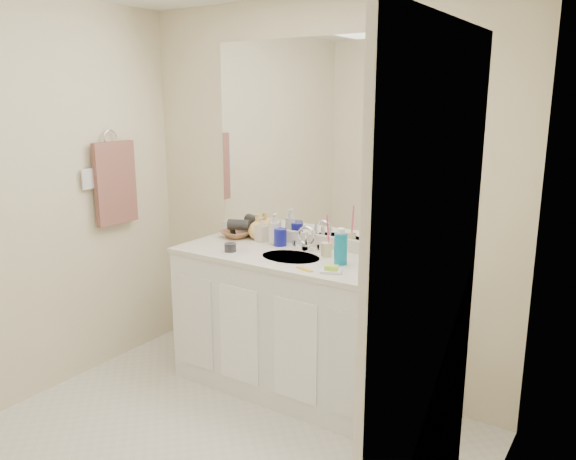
# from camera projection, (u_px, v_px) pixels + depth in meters

# --- Properties ---
(wall_back) EXTENTS (2.60, 0.02, 2.40)m
(wall_back) POSITION_uv_depth(u_px,v_px,m) (316.00, 197.00, 3.52)
(wall_back) COLOR beige
(wall_back) RESTS_ON floor
(wall_left) EXTENTS (0.02, 2.60, 2.40)m
(wall_left) POSITION_uv_depth(u_px,v_px,m) (0.00, 208.00, 3.16)
(wall_left) COLOR beige
(wall_left) RESTS_ON floor
(wall_right) EXTENTS (0.02, 2.60, 2.40)m
(wall_right) POSITION_uv_depth(u_px,v_px,m) (463.00, 295.00, 1.77)
(wall_right) COLOR beige
(wall_right) RESTS_ON floor
(vanity_cabinet) EXTENTS (1.50, 0.55, 0.85)m
(vanity_cabinet) POSITION_uv_depth(u_px,v_px,m) (292.00, 326.00, 3.47)
(vanity_cabinet) COLOR white
(vanity_cabinet) RESTS_ON floor
(countertop) EXTENTS (1.52, 0.57, 0.03)m
(countertop) POSITION_uv_depth(u_px,v_px,m) (293.00, 258.00, 3.37)
(countertop) COLOR silver
(countertop) RESTS_ON vanity_cabinet
(backsplash) EXTENTS (1.52, 0.03, 0.08)m
(backsplash) POSITION_uv_depth(u_px,v_px,m) (315.00, 240.00, 3.57)
(backsplash) COLOR silver
(backsplash) RESTS_ON countertop
(sink_basin) EXTENTS (0.37, 0.37, 0.02)m
(sink_basin) POSITION_uv_depth(u_px,v_px,m) (291.00, 259.00, 3.36)
(sink_basin) COLOR beige
(sink_basin) RESTS_ON countertop
(faucet) EXTENTS (0.02, 0.02, 0.11)m
(faucet) POSITION_uv_depth(u_px,v_px,m) (306.00, 241.00, 3.49)
(faucet) COLOR silver
(faucet) RESTS_ON countertop
(mirror) EXTENTS (1.48, 0.01, 1.20)m
(mirror) POSITION_uv_depth(u_px,v_px,m) (317.00, 139.00, 3.43)
(mirror) COLOR white
(mirror) RESTS_ON wall_back
(blue_mug) EXTENTS (0.11, 0.11, 0.11)m
(blue_mug) POSITION_uv_depth(u_px,v_px,m) (280.00, 237.00, 3.59)
(blue_mug) COLOR navy
(blue_mug) RESTS_ON countertop
(tan_cup) EXTENTS (0.08, 0.08, 0.08)m
(tan_cup) POSITION_uv_depth(u_px,v_px,m) (326.00, 250.00, 3.35)
(tan_cup) COLOR beige
(tan_cup) RESTS_ON countertop
(toothbrush) EXTENTS (0.02, 0.04, 0.21)m
(toothbrush) POSITION_uv_depth(u_px,v_px,m) (328.00, 232.00, 3.32)
(toothbrush) COLOR #FC426F
(toothbrush) RESTS_ON tan_cup
(mouthwash_bottle) EXTENTS (0.09, 0.09, 0.18)m
(mouthwash_bottle) POSITION_uv_depth(u_px,v_px,m) (341.00, 249.00, 3.19)
(mouthwash_bottle) COLOR #0D779D
(mouthwash_bottle) RESTS_ON countertop
(clear_pump_bottle) EXTENTS (0.07, 0.07, 0.19)m
(clear_pump_bottle) POSITION_uv_depth(u_px,v_px,m) (387.00, 249.00, 3.16)
(clear_pump_bottle) COLOR silver
(clear_pump_bottle) RESTS_ON countertop
(soap_dish) EXTENTS (0.14, 0.13, 0.01)m
(soap_dish) POSITION_uv_depth(u_px,v_px,m) (331.00, 271.00, 3.06)
(soap_dish) COLOR white
(soap_dish) RESTS_ON countertop
(green_soap) EXTENTS (0.08, 0.07, 0.03)m
(green_soap) POSITION_uv_depth(u_px,v_px,m) (331.00, 268.00, 3.05)
(green_soap) COLOR #B1E738
(green_soap) RESTS_ON soap_dish
(orange_comb) EXTENTS (0.13, 0.07, 0.01)m
(orange_comb) POSITION_uv_depth(u_px,v_px,m) (304.00, 269.00, 3.10)
(orange_comb) COLOR gold
(orange_comb) RESTS_ON countertop
(dark_jar) EXTENTS (0.09, 0.09, 0.05)m
(dark_jar) POSITION_uv_depth(u_px,v_px,m) (230.00, 247.00, 3.46)
(dark_jar) COLOR #28272C
(dark_jar) RESTS_ON countertop
(soap_bottle_white) EXTENTS (0.09, 0.09, 0.20)m
(soap_bottle_white) POSITION_uv_depth(u_px,v_px,m) (274.00, 229.00, 3.62)
(soap_bottle_white) COLOR silver
(soap_bottle_white) RESTS_ON countertop
(soap_bottle_cream) EXTENTS (0.09, 0.09, 0.16)m
(soap_bottle_cream) POSITION_uv_depth(u_px,v_px,m) (262.00, 229.00, 3.70)
(soap_bottle_cream) COLOR beige
(soap_bottle_cream) RESTS_ON countertop
(soap_bottle_yellow) EXTENTS (0.17, 0.17, 0.17)m
(soap_bottle_yellow) POSITION_uv_depth(u_px,v_px,m) (258.00, 227.00, 3.76)
(soap_bottle_yellow) COLOR #F2BC5E
(soap_bottle_yellow) RESTS_ON countertop
(wicker_basket) EXTENTS (0.24, 0.24, 0.05)m
(wicker_basket) POSITION_uv_depth(u_px,v_px,m) (237.00, 234.00, 3.81)
(wicker_basket) COLOR brown
(wicker_basket) RESTS_ON countertop
(hair_dryer) EXTENTS (0.16, 0.13, 0.07)m
(hair_dryer) POSITION_uv_depth(u_px,v_px,m) (239.00, 225.00, 3.79)
(hair_dryer) COLOR black
(hair_dryer) RESTS_ON wicker_basket
(towel_ring) EXTENTS (0.01, 0.11, 0.11)m
(towel_ring) POSITION_uv_depth(u_px,v_px,m) (110.00, 138.00, 3.69)
(towel_ring) COLOR silver
(towel_ring) RESTS_ON wall_left
(hand_towel) EXTENTS (0.04, 0.32, 0.55)m
(hand_towel) POSITION_uv_depth(u_px,v_px,m) (115.00, 183.00, 3.75)
(hand_towel) COLOR brown
(hand_towel) RESTS_ON towel_ring
(switch_plate) EXTENTS (0.01, 0.08, 0.13)m
(switch_plate) POSITION_uv_depth(u_px,v_px,m) (88.00, 179.00, 3.59)
(switch_plate) COLOR silver
(switch_plate) RESTS_ON wall_left
(door) EXTENTS (0.02, 0.82, 2.00)m
(door) POSITION_uv_depth(u_px,v_px,m) (422.00, 392.00, 1.58)
(door) COLOR white
(door) RESTS_ON floor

